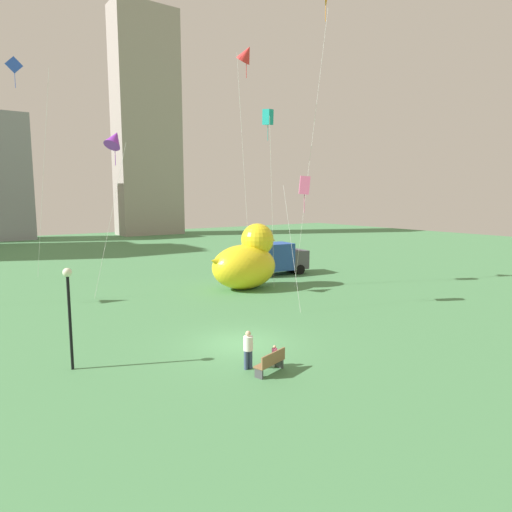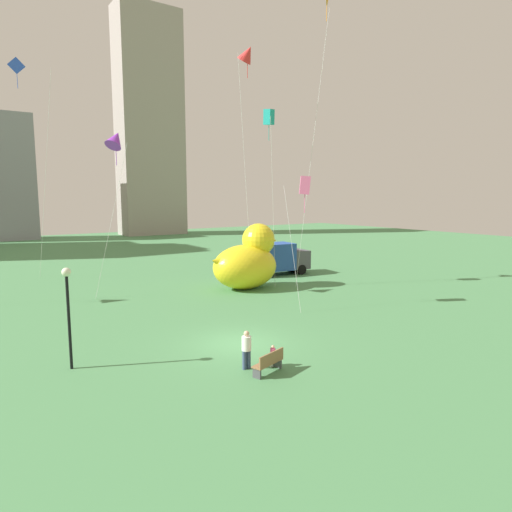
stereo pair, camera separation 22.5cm
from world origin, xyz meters
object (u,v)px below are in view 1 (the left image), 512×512
object	(u,v)px
park_bench	(271,362)
kite_teal	(268,118)
kite_orange	(324,20)
box_truck	(276,259)
kite_blue	(18,80)
person_adult	(248,348)
giant_inflatable_duck	(246,261)
person_child	(274,355)
kite_purple	(114,139)
kite_red	(246,54)
kite_pink	(304,186)
lamppost	(69,300)

from	to	relation	value
park_bench	kite_teal	world-z (taller)	kite_teal
kite_orange	kite_teal	size ratio (longest dim) A/B	1.62
kite_orange	box_truck	bearing A→B (deg)	83.16
kite_orange	kite_blue	size ratio (longest dim) A/B	1.23
park_bench	kite_orange	xyz separation A→B (m)	(13.14, 11.39, 19.10)
person_adult	kite_teal	world-z (taller)	kite_teal
giant_inflatable_duck	kite_blue	world-z (taller)	kite_blue
person_adult	giant_inflatable_duck	bearing A→B (deg)	56.57
giant_inflatable_duck	box_truck	distance (m)	6.66
person_adult	person_child	bearing A→B (deg)	-23.24
park_bench	kite_teal	bearing A→B (deg)	54.12
person_child	box_truck	xyz separation A→B (m)	(13.39, 17.44, 0.93)
park_bench	kite_orange	size ratio (longest dim) A/B	0.07
kite_purple	person_adult	bearing A→B (deg)	-89.04
box_truck	kite_orange	xyz separation A→B (m)	(-0.78, -6.53, 18.14)
park_bench	giant_inflatable_duck	size ratio (longest dim) A/B	0.27
park_bench	kite_teal	distance (m)	20.85
kite_blue	kite_red	bearing A→B (deg)	-40.39
giant_inflatable_duck	kite_pink	world-z (taller)	kite_pink
person_child	lamppost	distance (m)	8.63
kite_red	kite_teal	distance (m)	4.89
kite_orange	kite_blue	xyz separation A→B (m)	(-17.97, 15.08, -3.58)
person_child	giant_inflatable_duck	bearing A→B (deg)	60.51
person_adult	kite_orange	bearing A→B (deg)	37.54
kite_teal	kite_blue	size ratio (longest dim) A/B	0.76
box_truck	kite_orange	distance (m)	19.29
park_bench	kite_purple	bearing A→B (deg)	92.61
box_truck	kite_red	world-z (taller)	kite_red
kite_teal	kite_blue	bearing A→B (deg)	138.93
kite_blue	kite_purple	bearing A→B (deg)	-68.22
kite_teal	kite_blue	xyz separation A→B (m)	(-14.70, 12.81, 3.24)
kite_blue	kite_teal	bearing A→B (deg)	-41.07
box_truck	kite_orange	world-z (taller)	kite_orange
giant_inflatable_duck	box_truck	bearing A→B (deg)	32.90
park_bench	kite_pink	xyz separation A→B (m)	(8.05, 7.37, 7.20)
kite_red	kite_blue	bearing A→B (deg)	139.61
park_bench	lamppost	world-z (taller)	lamppost
kite_purple	kite_orange	size ratio (longest dim) A/B	0.53
kite_red	kite_orange	size ratio (longest dim) A/B	0.83
kite_purple	kite_teal	bearing A→B (deg)	-13.67
kite_red	park_bench	bearing A→B (deg)	-120.55
park_bench	lamppost	distance (m)	8.49
person_child	kite_red	bearing A→B (deg)	60.21
kite_purple	kite_teal	world-z (taller)	kite_teal
person_child	kite_purple	bearing A→B (deg)	94.63
lamppost	kite_purple	xyz separation A→B (m)	(5.68, 11.25, 7.84)
giant_inflatable_duck	box_truck	world-z (taller)	giant_inflatable_duck
kite_purple	kite_red	bearing A→B (deg)	-8.07
lamppost	box_truck	world-z (taller)	lamppost
box_truck	kite_purple	bearing A→B (deg)	-173.47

